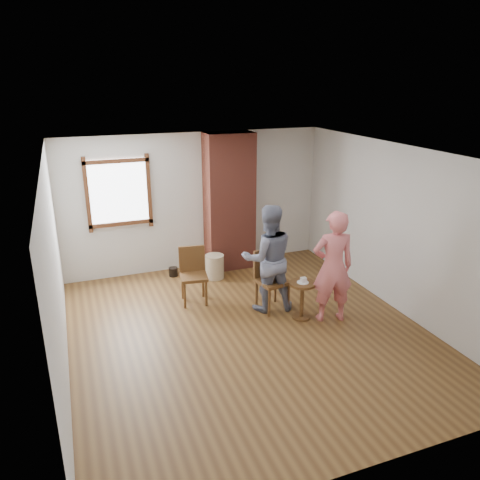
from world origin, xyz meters
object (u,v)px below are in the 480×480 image
person_pink (333,267)px  stoneware_crock (215,267)px  dining_chair_right (270,276)px  dining_chair_left (193,272)px  side_table (302,294)px  man (268,258)px

person_pink → stoneware_crock: bearing=-48.8°
stoneware_crock → dining_chair_right: bearing=-71.8°
dining_chair_left → side_table: (1.40, -1.18, -0.12)m
stoneware_crock → dining_chair_right: size_ratio=0.46×
side_table → dining_chair_left: bearing=139.8°
dining_chair_left → man: (1.03, -0.69, 0.35)m
dining_chair_right → person_pink: bearing=-54.1°
stoneware_crock → side_table: (0.78, -1.94, 0.18)m
stoneware_crock → side_table: 2.10m
dining_chair_left → person_pink: (1.79, -1.36, 0.35)m
man → person_pink: (0.75, -0.67, 0.01)m
side_table → man: (-0.36, 0.49, 0.46)m
person_pink → dining_chair_left: bearing=-25.1°
dining_chair_left → man: size_ratio=0.54×
side_table → man: size_ratio=0.35×
man → person_pink: size_ratio=0.99×
stoneware_crock → dining_chair_left: size_ratio=0.48×
stoneware_crock → person_pink: (1.18, -2.12, 0.65)m
dining_chair_left → dining_chair_right: size_ratio=0.95×
dining_chair_right → person_pink: size_ratio=0.56×
man → dining_chair_left: bearing=-24.5°
man → stoneware_crock: bearing=-64.5°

